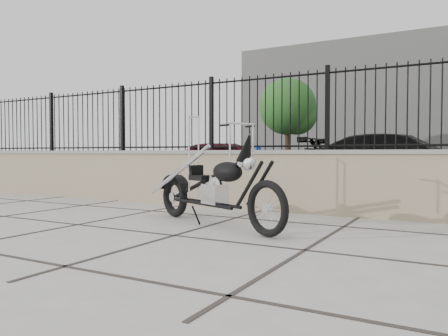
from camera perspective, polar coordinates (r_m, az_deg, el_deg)
ground_plane at (r=4.91m, az=-6.55°, el=-8.78°), size 90.00×90.00×0.00m
parking_lot at (r=16.68m, az=19.30°, el=-1.26°), size 30.00×30.00×0.00m
retaining_wall at (r=7.02m, az=5.40°, el=-1.57°), size 14.00×0.36×0.96m
iron_fence at (r=7.03m, az=5.43°, el=7.24°), size 14.00×0.08×1.20m
background_building at (r=30.70m, az=23.84°, el=7.59°), size 22.00×6.00×8.00m
chopper_motorcycle at (r=5.49m, az=-1.52°, el=-0.10°), size 2.36×1.33×1.43m
car_red at (r=12.15m, az=0.67°, el=0.70°), size 4.05×2.70×1.28m
car_black at (r=11.50m, az=22.06°, el=0.74°), size 4.84×2.08×1.39m
bollard_a at (r=9.73m, az=4.46°, el=-0.22°), size 0.14×0.14×1.08m
tree_left at (r=22.46m, az=8.29°, el=8.28°), size 2.86×2.86×4.83m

